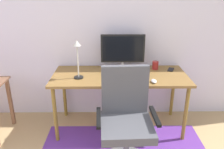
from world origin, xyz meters
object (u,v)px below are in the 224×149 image
object	(u,v)px
desk	(120,80)
monitor	(123,50)
computer_mouse	(154,81)
desk_lamp	(77,54)
keyboard	(123,82)
coffee_cup	(155,65)
office_chair	(126,129)
cell_phone	(171,70)

from	to	relation	value
desk	monitor	xyz separation A→B (m)	(0.04, 0.21, 0.33)
computer_mouse	desk_lamp	world-z (taller)	desk_lamp
keyboard	computer_mouse	world-z (taller)	computer_mouse
computer_mouse	desk_lamp	xyz separation A→B (m)	(-0.86, 0.15, 0.28)
desk	desk_lamp	bearing A→B (deg)	-168.64
coffee_cup	monitor	bearing A→B (deg)	179.21
coffee_cup	desk_lamp	world-z (taller)	desk_lamp
computer_mouse	keyboard	bearing A→B (deg)	180.00
office_chair	computer_mouse	bearing A→B (deg)	50.13
keyboard	computer_mouse	bearing A→B (deg)	-0.00
monitor	desk_lamp	xyz separation A→B (m)	(-0.53, -0.31, 0.03)
monitor	cell_phone	size ratio (longest dim) A/B	3.97
computer_mouse	desk_lamp	bearing A→B (deg)	170.24
monitor	computer_mouse	bearing A→B (deg)	-54.07
desk	cell_phone	size ratio (longest dim) A/B	11.76
office_chair	desk	bearing A→B (deg)	90.15
coffee_cup	office_chair	distance (m)	1.06
coffee_cup	desk_lamp	bearing A→B (deg)	-162.69
computer_mouse	coffee_cup	bearing A→B (deg)	77.52
monitor	coffee_cup	xyz separation A→B (m)	(0.43, -0.01, -0.21)
office_chair	cell_phone	bearing A→B (deg)	50.90
office_chair	keyboard	bearing A→B (deg)	87.92
coffee_cup	office_chair	bearing A→B (deg)	-116.15
monitor	coffee_cup	world-z (taller)	monitor
cell_phone	office_chair	world-z (taller)	office_chair
desk	office_chair	xyz separation A→B (m)	(0.03, -0.69, -0.24)
keyboard	desk_lamp	size ratio (longest dim) A/B	0.96
desk	office_chair	bearing A→B (deg)	-87.35
cell_phone	office_chair	size ratio (longest dim) A/B	0.13
monitor	keyboard	bearing A→B (deg)	-91.62
cell_phone	office_chair	bearing A→B (deg)	-103.36
monitor	desk_lamp	bearing A→B (deg)	-150.19
cell_phone	desk_lamp	size ratio (longest dim) A/B	0.31
computer_mouse	monitor	bearing A→B (deg)	125.93
coffee_cup	cell_phone	bearing A→B (deg)	-9.77
keyboard	cell_phone	xyz separation A→B (m)	(0.64, 0.41, -0.00)
coffee_cup	cell_phone	world-z (taller)	coffee_cup
keyboard	office_chair	bearing A→B (deg)	-89.57
desk	office_chair	size ratio (longest dim) A/B	1.58
desk_lamp	office_chair	distance (m)	0.99
office_chair	desk_lamp	bearing A→B (deg)	129.01
keyboard	office_chair	distance (m)	0.55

